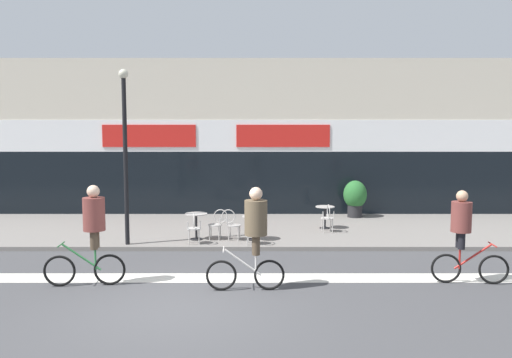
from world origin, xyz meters
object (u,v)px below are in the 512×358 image
(bistro_table_2, at_px, (325,213))
(cyclist_2, at_px, (254,229))
(bistro_table_0, at_px, (196,221))
(lamp_post, at_px, (125,144))
(cafe_chair_2_near, at_px, (328,216))
(cafe_chair_0_near, at_px, (194,226))
(cyclist_0, at_px, (92,227))
(cafe_chair_1_side, at_px, (232,222))
(bistro_table_1, at_px, (253,223))
(planter_pot, at_px, (355,197))
(cyclist_1, at_px, (463,229))
(cafe_chair_1_near, at_px, (253,227))
(cafe_chair_0_side, at_px, (217,222))

(bistro_table_2, bearing_deg, cyclist_2, -110.94)
(bistro_table_0, xyz_separation_m, lamp_post, (-1.87, -0.63, 2.28))
(cafe_chair_2_near, xyz_separation_m, lamp_post, (-5.89, -1.69, 2.31))
(cafe_chair_0_near, distance_m, cyclist_0, 3.86)
(cafe_chair_1_side, distance_m, cyclist_0, 4.88)
(bistro_table_1, height_order, cafe_chair_1_side, cafe_chair_1_side)
(planter_pot, xyz_separation_m, cyclist_2, (-3.71, -8.18, 0.43))
(cafe_chair_0_near, bearing_deg, cyclist_2, -163.21)
(cafe_chair_2_near, bearing_deg, cafe_chair_0_near, 109.78)
(planter_pot, height_order, cyclist_1, cyclist_1)
(cafe_chair_1_near, xyz_separation_m, cyclist_0, (-3.39, -3.33, 0.64))
(cafe_chair_0_near, xyz_separation_m, cyclist_1, (6.22, -3.23, 0.56))
(cyclist_2, bearing_deg, cafe_chair_0_near, -67.24)
(bistro_table_2, relative_size, cyclist_2, 0.34)
(cafe_chair_0_side, height_order, cyclist_2, cyclist_2)
(bistro_table_2, xyz_separation_m, planter_pot, (1.41, 2.17, 0.24))
(bistro_table_0, height_order, lamp_post, lamp_post)
(cafe_chair_2_near, distance_m, cyclist_0, 7.69)
(cyclist_0, distance_m, cyclist_2, 3.46)
(bistro_table_2, xyz_separation_m, cafe_chair_1_near, (-2.35, -2.36, 0.00))
(cafe_chair_0_side, xyz_separation_m, cafe_chair_1_side, (0.42, -0.04, 0.00))
(lamp_post, distance_m, cyclist_1, 8.89)
(bistro_table_1, distance_m, cyclist_1, 5.97)
(cafe_chair_1_side, xyz_separation_m, cafe_chair_2_near, (2.98, 1.10, 0.00))
(bistro_table_0, distance_m, planter_pot, 6.66)
(cyclist_0, bearing_deg, cafe_chair_0_near, -122.71)
(bistro_table_1, relative_size, lamp_post, 0.15)
(bistro_table_2, height_order, planter_pot, planter_pot)
(cyclist_0, xyz_separation_m, cyclist_2, (3.44, -0.32, 0.02))
(cafe_chair_0_side, bearing_deg, bistro_table_0, 3.65)
(lamp_post, bearing_deg, cyclist_0, -87.67)
(planter_pot, bearing_deg, cafe_chair_1_near, -129.72)
(bistro_table_2, bearing_deg, cyclist_0, -135.26)
(cafe_chair_1_near, height_order, planter_pot, planter_pot)
(cafe_chair_1_side, relative_size, cyclist_2, 0.42)
(planter_pot, distance_m, cyclist_0, 10.64)
(cafe_chair_1_near, bearing_deg, bistro_table_2, -40.52)
(cafe_chair_0_near, relative_size, cafe_chair_0_side, 1.00)
(bistro_table_1, bearing_deg, cyclist_0, -130.65)
(bistro_table_2, xyz_separation_m, cafe_chair_0_near, (-4.01, -2.31, 0.00))
(lamp_post, relative_size, cyclist_1, 2.39)
(cafe_chair_1_near, bearing_deg, bistro_table_0, 72.17)
(bistro_table_0, relative_size, cyclist_0, 0.36)
(cyclist_0, bearing_deg, cafe_chair_1_near, -141.03)
(cafe_chair_0_side, distance_m, cyclist_2, 4.51)
(bistro_table_0, height_order, cafe_chair_1_side, cafe_chair_1_side)
(cafe_chair_2_near, bearing_deg, cafe_chair_1_side, 107.33)
(cafe_chair_0_near, bearing_deg, bistro_table_1, -78.88)
(bistro_table_0, xyz_separation_m, cafe_chair_2_near, (4.02, 1.06, -0.03))
(bistro_table_0, bearing_deg, cafe_chair_2_near, 14.74)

